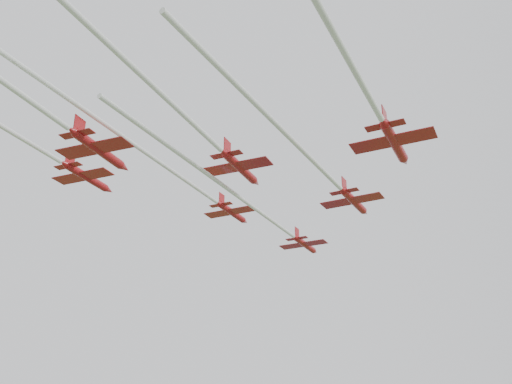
# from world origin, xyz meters

# --- Properties ---
(jet_lead) EXTENTS (23.27, 57.28, 2.56)m
(jet_lead) POSITION_xyz_m (-2.74, 6.31, 51.27)
(jet_lead) COLOR #AE171D
(jet_row2_left) EXTENTS (22.13, 57.77, 2.47)m
(jet_row2_left) POSITION_xyz_m (-13.83, -7.50, 52.87)
(jet_row2_left) COLOR #AE171D
(jet_row2_right) EXTENTS (21.97, 49.70, 2.74)m
(jet_row2_right) POSITION_xyz_m (6.11, -9.18, 51.65)
(jet_row2_right) COLOR #AE171D
(jet_row3_mid) EXTENTS (17.12, 46.80, 2.81)m
(jet_row3_mid) POSITION_xyz_m (-7.90, -18.35, 52.95)
(jet_row3_mid) COLOR #AE171D
(jet_row3_right) EXTENTS (23.11, 58.53, 2.78)m
(jet_row3_right) POSITION_xyz_m (8.90, -34.31, 49.73)
(jet_row3_right) COLOR #AE171D
(jet_row4_left) EXTENTS (16.89, 52.38, 2.70)m
(jet_row4_left) POSITION_xyz_m (-22.76, -33.35, 50.05)
(jet_row4_left) COLOR #AE171D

